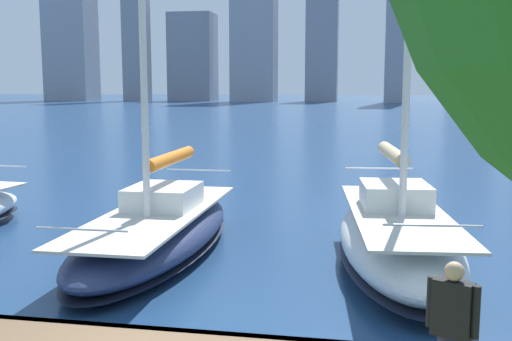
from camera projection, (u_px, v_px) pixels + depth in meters
city_skyline at (358, 18)px, 160.20m from camera, size 177.65×21.64×53.64m
sailboat_tan at (397, 236)px, 13.45m from camera, size 3.27×7.89×10.35m
sailboat_orange at (158, 229)px, 14.71m from camera, size 2.73×8.64×10.25m
person_black_shirt at (452, 318)px, 6.54m from camera, size 0.53×0.37×1.61m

